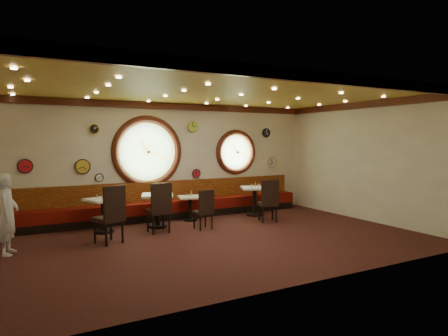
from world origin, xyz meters
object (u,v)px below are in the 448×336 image
table_d (255,198)px  condiment_a_bottle (110,194)px  chair_b (160,204)px  condiment_a_pepper (103,197)px  table_c (190,205)px  condiment_d_pepper (258,185)px  condiment_d_salt (252,185)px  condiment_c_pepper (190,195)px  table_a (104,211)px  condiment_c_bottle (191,193)px  chair_c (205,207)px  condiment_a_salt (97,196)px  condiment_b_pepper (157,193)px  table_b (158,206)px  condiment_d_bottle (255,184)px  condiment_b_bottle (162,190)px  condiment_c_salt (186,195)px  waiter (8,214)px  condiment_b_salt (155,192)px  chair_d (269,198)px  chair_a (111,211)px

table_d → condiment_a_bottle: condiment_a_bottle is taller
chair_b → condiment_a_pepper: chair_b is taller
table_c → chair_b: chair_b is taller
table_c → condiment_d_pepper: bearing=-8.8°
condiment_d_salt → condiment_c_pepper: 1.89m
condiment_a_bottle → table_c: bearing=7.4°
table_a → condiment_c_bottle: size_ratio=5.72×
chair_c → condiment_a_salt: (-2.35, 0.90, 0.30)m
condiment_b_pepper → condiment_a_bottle: bearing=171.2°
table_b → condiment_d_bottle: bearing=3.6°
condiment_d_bottle → condiment_b_bottle: bearing=-178.0°
condiment_b_pepper → condiment_c_pepper: condiment_b_pepper is taller
table_d → condiment_d_bottle: (0.06, 0.05, 0.37)m
condiment_b_bottle → chair_c: bearing=-49.7°
table_a → condiment_b_bottle: condiment_b_bottle is taller
table_c → condiment_c_salt: (-0.10, 0.06, 0.29)m
condiment_a_bottle → condiment_b_bottle: size_ratio=1.11×
table_c → chair_c: bearing=-96.6°
waiter → condiment_d_salt: bearing=-65.7°
table_d → condiment_b_bottle: size_ratio=6.27×
condiment_b_pepper → condiment_c_pepper: bearing=20.7°
chair_c → condiment_b_bottle: size_ratio=3.82×
condiment_b_salt → condiment_d_salt: (2.94, 0.10, -0.00)m
condiment_d_salt → condiment_a_salt: bearing=-179.0°
condiment_a_salt → condiment_b_salt: size_ratio=1.12×
table_d → condiment_b_pepper: (-2.99, -0.23, 0.36)m
condiment_c_bottle → condiment_a_bottle: bearing=-171.8°
table_c → waiter: waiter is taller
table_b → waiter: (-3.28, -0.92, 0.25)m
table_c → chair_d: size_ratio=1.04×
table_d → condiment_c_salt: 2.04m
chair_a → condiment_a_pepper: bearing=65.5°
table_a → table_d: table_d is taller
condiment_d_salt → condiment_d_bottle: condiment_d_bottle is taller
chair_d → condiment_c_bottle: size_ratio=4.25×
condiment_a_salt → condiment_c_bottle: size_ratio=0.60×
condiment_b_salt → condiment_a_bottle: (-1.10, 0.00, 0.02)m
table_c → condiment_d_salt: bearing=-5.9°
table_a → condiment_d_pepper: size_ratio=9.08×
condiment_a_salt → waiter: bearing=-151.1°
table_a → condiment_b_pepper: 1.34m
table_a → condiment_c_pepper: table_a is taller
table_b → chair_c: 1.22m
table_a → table_b: size_ratio=0.98×
chair_a → condiment_b_salt: chair_a is taller
table_d → chair_c: 2.26m
chair_c → condiment_d_salt: bearing=22.8°
condiment_a_bottle → condiment_c_bottle: 2.26m
condiment_d_salt → condiment_a_pepper: bearing=-177.0°
chair_c → condiment_b_bottle: bearing=126.8°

